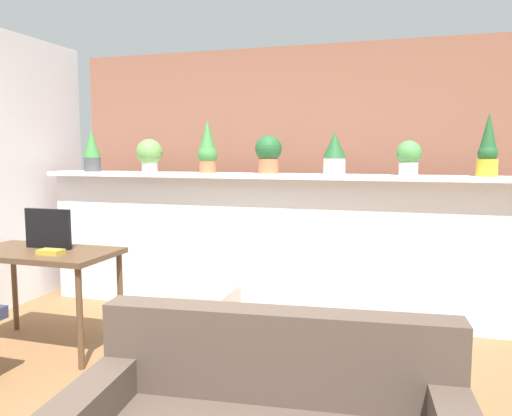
{
  "coord_description": "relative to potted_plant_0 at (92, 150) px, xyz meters",
  "views": [
    {
      "loc": [
        1.2,
        -2.32,
        1.48
      ],
      "look_at": [
        0.19,
        0.97,
        1.1
      ],
      "focal_mm": 35.29,
      "sensor_mm": 36.0,
      "label": 1
    }
  ],
  "objects": [
    {
      "name": "tv_monitor",
      "position": [
        0.37,
        -1.12,
        -0.6
      ],
      "size": [
        0.39,
        0.04,
        0.3
      ],
      "primitive_type": "cube",
      "color": "black",
      "rests_on": "desk"
    },
    {
      "name": "potted_plant_1",
      "position": [
        0.59,
        0.06,
        -0.04
      ],
      "size": [
        0.25,
        0.25,
        0.31
      ],
      "color": "silver",
      "rests_on": "plant_shelf"
    },
    {
      "name": "potted_plant_4",
      "position": [
        2.37,
        0.04,
        -0.03
      ],
      "size": [
        0.2,
        0.2,
        0.36
      ],
      "color": "silver",
      "rests_on": "plant_shelf"
    },
    {
      "name": "divider_wall",
      "position": [
        1.78,
        0.06,
        -0.88
      ],
      "size": [
        4.4,
        0.16,
        1.25
      ],
      "primitive_type": "cube",
      "color": "silver",
      "rests_on": "ground"
    },
    {
      "name": "potted_plant_2",
      "position": [
        1.2,
        0.04,
        0.01
      ],
      "size": [
        0.19,
        0.19,
        0.48
      ],
      "color": "#C66B42",
      "rests_on": "plant_shelf"
    },
    {
      "name": "brick_wall_behind",
      "position": [
        1.78,
        0.66,
        -0.25
      ],
      "size": [
        4.4,
        0.1,
        2.5
      ],
      "primitive_type": "cube",
      "color": "#935B47",
      "rests_on": "ground"
    },
    {
      "name": "side_cube_shelf",
      "position": [
        1.61,
        -1.0,
        -1.25
      ],
      "size": [
        0.4,
        0.41,
        0.5
      ],
      "color": "silver",
      "rests_on": "ground"
    },
    {
      "name": "potted_plant_0",
      "position": [
        0.0,
        0.0,
        0.0
      ],
      "size": [
        0.17,
        0.17,
        0.42
      ],
      "color": "#4C4C51",
      "rests_on": "plant_shelf"
    },
    {
      "name": "potted_plant_6",
      "position": [
        3.56,
        0.02,
        0.01
      ],
      "size": [
        0.16,
        0.16,
        0.5
      ],
      "color": "gold",
      "rests_on": "plant_shelf"
    },
    {
      "name": "potted_plant_3",
      "position": [
        1.78,
        0.04,
        -0.03
      ],
      "size": [
        0.24,
        0.24,
        0.34
      ],
      "color": "#C66B42",
      "rests_on": "plant_shelf"
    },
    {
      "name": "potted_plant_5",
      "position": [
        2.97,
        0.05,
        -0.06
      ],
      "size": [
        0.2,
        0.2,
        0.28
      ],
      "color": "silver",
      "rests_on": "plant_shelf"
    },
    {
      "name": "desk",
      "position": [
        0.37,
        -1.2,
        -0.83
      ],
      "size": [
        1.1,
        0.6,
        0.75
      ],
      "color": "brown",
      "rests_on": "ground"
    },
    {
      "name": "plant_shelf",
      "position": [
        1.78,
        0.02,
        -0.23
      ],
      "size": [
        4.4,
        0.35,
        0.04
      ],
      "primitive_type": "cube",
      "color": "silver",
      "rests_on": "divider_wall"
    },
    {
      "name": "book_on_desk",
      "position": [
        0.54,
        -1.3,
        -0.73
      ],
      "size": [
        0.18,
        0.1,
        0.04
      ],
      "primitive_type": "cube",
      "color": "gold",
      "rests_on": "desk"
    }
  ]
}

